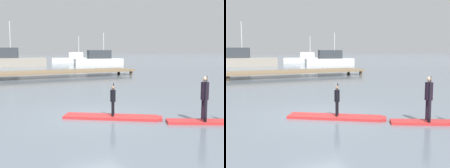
# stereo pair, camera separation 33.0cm
# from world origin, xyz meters

# --- Properties ---
(ground_plane) EXTENTS (240.00, 240.00, 0.00)m
(ground_plane) POSITION_xyz_m (0.00, 0.00, 0.00)
(ground_plane) COLOR slate
(paddleboard_near) EXTENTS (3.42, 2.65, 0.10)m
(paddleboard_near) POSITION_xyz_m (0.35, -0.67, 0.05)
(paddleboard_near) COLOR red
(paddleboard_near) RESTS_ON ground
(paddler_child_solo) EXTENTS (0.29, 0.34, 1.22)m
(paddler_child_solo) POSITION_xyz_m (0.37, -0.66, 0.73)
(paddler_child_solo) COLOR black
(paddler_child_solo) RESTS_ON paddleboard_near
(paddleboard_far) EXTENTS (3.05, 1.98, 0.10)m
(paddleboard_far) POSITION_xyz_m (3.14, -2.94, 0.05)
(paddleboard_far) COLOR red
(paddleboard_far) RESTS_ON ground
(paddler_adult) EXTENTS (0.37, 0.45, 1.59)m
(paddler_adult) POSITION_xyz_m (2.87, -2.80, 0.99)
(paddler_adult) COLOR black
(paddler_adult) RESTS_ON paddleboard_far
(fishing_boat_green_midground) EXTENTS (10.33, 4.87, 6.64)m
(fishing_boat_green_midground) POSITION_xyz_m (1.99, 36.04, 0.97)
(fishing_boat_green_midground) COLOR #9E9384
(fishing_boat_green_midground) RESTS_ON ground
(motor_boat_small_navy) EXTENTS (7.37, 4.26, 4.90)m
(motor_boat_small_navy) POSITION_xyz_m (13.93, 42.24, 0.68)
(motor_boat_small_navy) COLOR silver
(motor_boat_small_navy) RESTS_ON ground
(trawler_grey_distant) EXTENTS (7.83, 3.33, 5.10)m
(trawler_grey_distant) POSITION_xyz_m (14.77, 32.32, 0.91)
(trawler_grey_distant) COLOR silver
(trawler_grey_distant) RESTS_ON ground
(floating_dock) EXTENTS (13.12, 3.20, 0.56)m
(floating_dock) POSITION_xyz_m (4.23, 16.46, 0.47)
(floating_dock) COLOR #846B4C
(floating_dock) RESTS_ON ground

